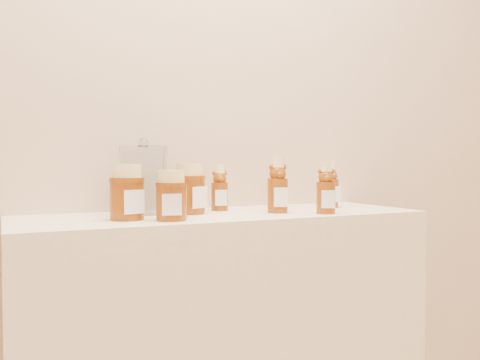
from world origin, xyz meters
name	(u,v)px	position (x,y,z in m)	size (l,w,h in m)	color
wall_back	(200,72)	(0.00, 1.75, 1.35)	(3.50, 0.02, 2.70)	tan
bear_bottle_back_left	(220,184)	(0.02, 1.64, 0.98)	(0.06, 0.06, 0.17)	#682B08
bear_bottle_back_mid	(277,183)	(0.24, 1.66, 0.98)	(0.06, 0.06, 0.17)	#682B08
bear_bottle_back_right	(330,181)	(0.40, 1.59, 0.99)	(0.06, 0.06, 0.18)	#682B08
bear_bottle_front_left	(278,181)	(0.16, 1.51, 1.00)	(0.07, 0.07, 0.19)	#682B08
bear_bottle_front_right	(326,184)	(0.27, 1.42, 0.99)	(0.06, 0.06, 0.18)	#682B08
honey_jar_left	(127,192)	(-0.30, 1.51, 0.97)	(0.09, 0.09, 0.15)	#682B08
honey_jar_back	(189,189)	(-0.10, 1.59, 0.97)	(0.09, 0.09, 0.15)	#682B08
honey_jar_front	(171,195)	(-0.20, 1.44, 0.97)	(0.08, 0.08, 0.13)	#682B08
glass_canister	(144,177)	(-0.22, 1.64, 1.01)	(0.14, 0.14, 0.22)	white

